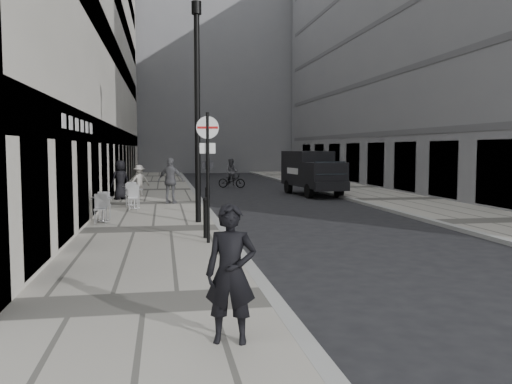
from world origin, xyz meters
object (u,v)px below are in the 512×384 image
walking_man (231,274)px  panel_van (311,170)px  lamppost (197,101)px  cyclist (232,176)px  sign_post (208,160)px

walking_man → panel_van: (6.89, 21.05, 0.34)m
walking_man → lamppost: bearing=101.9°
lamppost → cyclist: size_ratio=3.73×
sign_post → cyclist: 20.32m
sign_post → panel_van: sign_post is taller
walking_man → panel_van: panel_van is taller
sign_post → panel_van: size_ratio=0.63×
lamppost → cyclist: (3.13, 16.21, -3.20)m
sign_post → cyclist: size_ratio=1.75×
cyclist → walking_man: bearing=-74.1°
sign_post → lamppost: bearing=96.8°
lamppost → cyclist: lamppost is taller
walking_man → sign_post: (0.31, 6.94, 1.22)m
lamppost → panel_van: (6.58, 10.30, -2.62)m
sign_post → cyclist: sign_post is taller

